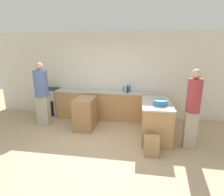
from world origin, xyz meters
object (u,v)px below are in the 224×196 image
(dish_soap_bottle, at_px, (124,89))
(range_oven, at_px, (51,102))
(person_at_peninsula, at_px, (193,106))
(wine_bottle_dark, at_px, (128,90))
(paper_bag, at_px, (151,146))
(water_bottle_blue, at_px, (130,89))
(mixing_bowl, at_px, (160,103))
(island_table, at_px, (86,113))
(person_by_range, at_px, (42,92))

(dish_soap_bottle, bearing_deg, range_oven, 179.82)
(dish_soap_bottle, relative_size, person_at_peninsula, 0.11)
(wine_bottle_dark, height_order, paper_bag, wine_bottle_dark)
(range_oven, bearing_deg, water_bottle_blue, -0.08)
(mixing_bowl, relative_size, dish_soap_bottle, 1.57)
(water_bottle_blue, distance_m, person_at_peninsula, 2.07)
(island_table, bearing_deg, range_oven, 150.15)
(mixing_bowl, xyz_separation_m, dish_soap_bottle, (-0.95, 1.30, 0.02))
(mixing_bowl, bearing_deg, person_by_range, 171.18)
(dish_soap_bottle, relative_size, wine_bottle_dark, 0.81)
(range_oven, height_order, island_table, range_oven)
(range_oven, distance_m, mixing_bowl, 3.69)
(range_oven, distance_m, dish_soap_bottle, 2.51)
(range_oven, bearing_deg, wine_bottle_dark, -3.25)
(dish_soap_bottle, height_order, paper_bag, dish_soap_bottle)
(island_table, distance_m, person_by_range, 1.39)
(dish_soap_bottle, bearing_deg, wine_bottle_dark, -47.38)
(person_by_range, bearing_deg, range_oven, 104.78)
(mixing_bowl, relative_size, person_at_peninsula, 0.18)
(dish_soap_bottle, bearing_deg, person_by_range, -160.29)
(dish_soap_bottle, height_order, person_at_peninsula, person_at_peninsula)
(mixing_bowl, relative_size, person_by_range, 0.17)
(person_by_range, bearing_deg, mixing_bowl, -8.82)
(mixing_bowl, relative_size, paper_bag, 0.77)
(wine_bottle_dark, relative_size, person_at_peninsula, 0.14)
(wine_bottle_dark, height_order, person_at_peninsula, person_at_peninsula)
(water_bottle_blue, bearing_deg, range_oven, 179.92)
(range_oven, bearing_deg, person_at_peninsula, -20.36)
(island_table, bearing_deg, paper_bag, -32.29)
(island_table, distance_m, water_bottle_blue, 1.54)
(person_by_range, bearing_deg, paper_bag, -20.71)
(person_by_range, relative_size, paper_bag, 4.44)
(mixing_bowl, height_order, water_bottle_blue, water_bottle_blue)
(mixing_bowl, distance_m, wine_bottle_dark, 1.42)
(range_oven, relative_size, person_by_range, 0.50)
(mixing_bowl, height_order, person_by_range, person_by_range)
(person_at_peninsula, bearing_deg, dish_soap_bottle, 136.92)
(person_at_peninsula, xyz_separation_m, paper_bag, (-0.84, -0.44, -0.76))
(person_at_peninsula, bearing_deg, person_by_range, 169.76)
(range_oven, relative_size, wine_bottle_dark, 3.71)
(paper_bag, bearing_deg, mixing_bowl, 73.32)
(wine_bottle_dark, bearing_deg, dish_soap_bottle, 132.62)
(dish_soap_bottle, bearing_deg, water_bottle_blue, 1.22)
(water_bottle_blue, height_order, person_at_peninsula, person_at_peninsula)
(wine_bottle_dark, bearing_deg, island_table, -147.12)
(water_bottle_blue, relative_size, person_by_range, 0.14)
(dish_soap_bottle, xyz_separation_m, paper_bag, (0.76, -1.94, -0.77))
(water_bottle_blue, distance_m, dish_soap_bottle, 0.19)
(island_table, relative_size, paper_bag, 2.14)
(person_by_range, bearing_deg, dish_soap_bottle, 19.71)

